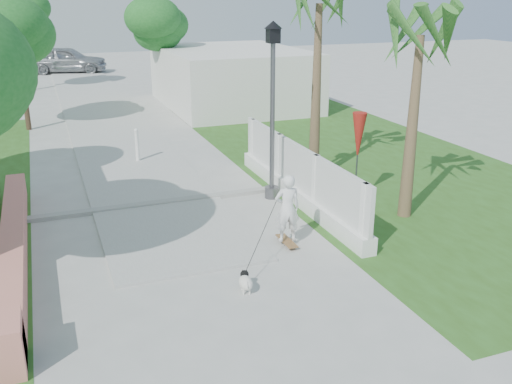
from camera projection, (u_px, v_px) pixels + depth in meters
name	position (u px, v px, depth m)	size (l,w,h in m)	color
ground	(234.00, 330.00, 9.07)	(90.00, 90.00, 0.00)	#B7B7B2
path_strip	(97.00, 105.00, 26.69)	(3.20, 36.00, 0.06)	#B7B7B2
curb	(158.00, 203.00, 14.35)	(6.50, 0.25, 0.10)	#999993
grass_right	(359.00, 157.00, 18.47)	(8.00, 20.00, 0.01)	#30551B
pink_wall	(13.00, 254.00, 11.00)	(0.45, 8.20, 0.80)	#D3786C
lattice_fence	(297.00, 181.00, 14.44)	(0.35, 7.00, 1.50)	white
building_right	(232.00, 77.00, 26.51)	(6.00, 8.00, 2.60)	silver
street_lamp	(272.00, 105.00, 14.08)	(0.44, 0.44, 4.44)	#59595E
bollard	(137.00, 144.00, 17.76)	(0.14, 0.14, 1.09)	white
patio_umbrella	(359.00, 137.00, 14.09)	(0.36, 0.36, 2.30)	#59595E
tree_path_left	(16.00, 28.00, 20.89)	(3.40, 3.40, 5.23)	#4C3826
tree_path_right	(161.00, 27.00, 26.60)	(3.00, 3.00, 4.79)	#4C3826
tree_path_far	(23.00, 17.00, 29.77)	(3.20, 3.20, 5.17)	#4C3826
palm_far	(319.00, 16.00, 14.85)	(1.80, 1.80, 5.30)	brown
palm_near	(420.00, 47.00, 12.38)	(1.80, 1.80, 4.70)	brown
skateboarder	(265.00, 230.00, 11.17)	(1.79, 1.82, 1.56)	brown
dog	(246.00, 282.00, 10.19)	(0.31, 0.52, 0.36)	silver
parked_car	(67.00, 60.00, 37.20)	(2.02, 5.02, 1.71)	#95989C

